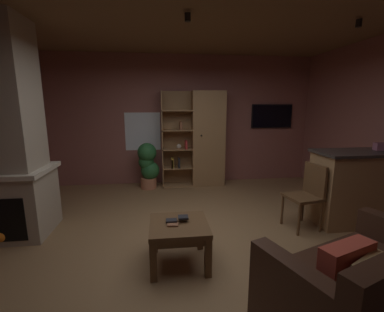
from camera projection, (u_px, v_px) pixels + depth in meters
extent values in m
cube|color=olive|center=(196.00, 243.00, 3.32)|extent=(5.89, 5.39, 0.02)
cube|color=#8E544C|center=(179.00, 121.00, 5.70)|extent=(6.01, 0.06, 2.78)
cube|color=brown|center=(197.00, 4.00, 2.77)|extent=(5.89, 5.39, 0.02)
cube|color=white|center=(143.00, 131.00, 5.62)|extent=(0.76, 0.01, 0.82)
cube|color=tan|center=(14.00, 204.00, 3.48)|extent=(0.91, 0.76, 0.85)
cube|color=beige|center=(9.00, 171.00, 3.39)|extent=(0.99, 0.84, 0.06)
sphere|color=orange|center=(1.00, 236.00, 3.18)|extent=(0.14, 0.14, 0.14)
cube|color=#997047|center=(208.00, 139.00, 5.57)|extent=(0.69, 0.38, 2.02)
cube|color=#997047|center=(176.00, 138.00, 5.67)|extent=(0.64, 0.02, 2.02)
cube|color=#997047|center=(162.00, 140.00, 5.46)|extent=(0.02, 0.38, 2.02)
sphere|color=black|center=(201.00, 136.00, 5.33)|extent=(0.04, 0.04, 0.04)
cube|color=#997047|center=(177.00, 184.00, 5.69)|extent=(0.64, 0.38, 0.02)
cube|color=#997047|center=(177.00, 167.00, 5.61)|extent=(0.64, 0.38, 0.02)
cube|color=#997047|center=(177.00, 149.00, 5.53)|extent=(0.64, 0.38, 0.02)
cube|color=#997047|center=(177.00, 130.00, 5.45)|extent=(0.64, 0.38, 0.02)
cube|color=#997047|center=(177.00, 111.00, 5.37)|extent=(0.64, 0.38, 0.02)
cube|color=brown|center=(172.00, 163.00, 5.52)|extent=(0.04, 0.23, 0.18)
cube|color=gold|center=(172.00, 163.00, 5.52)|extent=(0.05, 0.23, 0.20)
cube|color=#B22D2D|center=(186.00, 145.00, 5.48)|extent=(0.04, 0.23, 0.17)
cube|color=black|center=(179.00, 163.00, 5.54)|extent=(0.04, 0.23, 0.20)
cube|color=brown|center=(181.00, 126.00, 5.39)|extent=(0.05, 0.23, 0.17)
sphere|color=beige|center=(179.00, 146.00, 5.53)|extent=(0.10, 0.10, 0.10)
cube|color=#997047|center=(362.00, 189.00, 3.79)|extent=(1.36, 0.56, 1.04)
cube|color=#2D2826|center=(366.00, 152.00, 3.69)|extent=(1.42, 0.62, 0.04)
cube|color=#995972|center=(379.00, 147.00, 3.73)|extent=(0.14, 0.14, 0.11)
cube|color=#382116|center=(357.00, 294.00, 2.11)|extent=(1.75, 1.33, 0.42)
cube|color=#382116|center=(297.00, 311.00, 1.78)|extent=(0.43, 0.85, 0.67)
cube|color=#AD3D2D|center=(346.00, 273.00, 1.84)|extent=(0.46, 0.28, 0.43)
cube|color=tan|center=(370.00, 283.00, 1.75)|extent=(0.40, 0.31, 0.34)
cube|color=brown|center=(179.00, 225.00, 2.80)|extent=(0.63, 0.61, 0.05)
cube|color=brown|center=(179.00, 231.00, 2.81)|extent=(0.57, 0.55, 0.08)
cube|color=brown|center=(153.00, 261.00, 2.55)|extent=(0.07, 0.07, 0.42)
cube|color=brown|center=(208.00, 258.00, 2.62)|extent=(0.07, 0.07, 0.42)
cube|color=brown|center=(154.00, 235.00, 3.07)|extent=(0.07, 0.07, 0.42)
cube|color=brown|center=(200.00, 232.00, 3.13)|extent=(0.07, 0.07, 0.42)
cube|color=brown|center=(173.00, 224.00, 2.75)|extent=(0.13, 0.10, 0.02)
cube|color=black|center=(171.00, 220.00, 2.80)|extent=(0.12, 0.08, 0.02)
cube|color=black|center=(183.00, 217.00, 2.84)|extent=(0.11, 0.11, 0.02)
cube|color=brown|center=(302.00, 197.00, 3.62)|extent=(0.49, 0.49, 0.04)
cube|color=brown|center=(315.00, 180.00, 3.63)|extent=(0.11, 0.40, 0.44)
cylinder|color=brown|center=(282.00, 209.00, 3.79)|extent=(0.04, 0.04, 0.46)
cylinder|color=brown|center=(299.00, 219.00, 3.45)|extent=(0.04, 0.04, 0.46)
cylinder|color=brown|center=(303.00, 206.00, 3.89)|extent=(0.04, 0.04, 0.46)
cylinder|color=brown|center=(321.00, 216.00, 3.55)|extent=(0.04, 0.04, 0.46)
cylinder|color=#B77051|center=(149.00, 183.00, 5.46)|extent=(0.33, 0.33, 0.22)
sphere|color=#235B2D|center=(150.00, 170.00, 5.43)|extent=(0.39, 0.39, 0.39)
sphere|color=#235B2D|center=(146.00, 162.00, 5.38)|extent=(0.32, 0.32, 0.32)
sphere|color=#235B2D|center=(147.00, 152.00, 5.32)|extent=(0.39, 0.39, 0.39)
cube|color=black|center=(272.00, 116.00, 5.88)|extent=(0.94, 0.05, 0.53)
cube|color=black|center=(272.00, 116.00, 5.85)|extent=(0.90, 0.01, 0.49)
cylinder|color=black|center=(188.00, 17.00, 2.94)|extent=(0.07, 0.07, 0.09)
cylinder|color=black|center=(359.00, 23.00, 3.16)|extent=(0.07, 0.07, 0.09)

